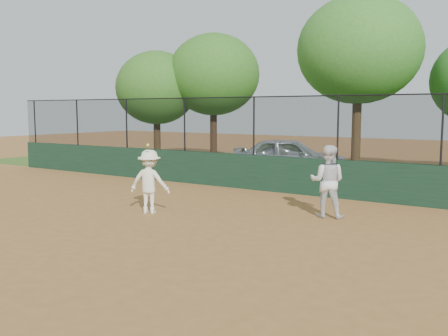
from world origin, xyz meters
The scene contains 10 objects.
ground centered at (0.00, 0.00, 0.00)m, with size 80.00×80.00×0.00m, color #996431.
back_wall centered at (0.00, 6.00, 0.60)m, with size 26.00×0.20×1.20m, color #173420.
grass_strip centered at (0.00, 12.00, 0.00)m, with size 36.00×12.00×0.01m, color #305119.
parked_car centered at (-1.08, 9.99, 0.80)m, with size 1.90×4.71×1.61m, color silver.
player_second centered at (3.33, 3.16, 0.93)m, with size 0.90×0.70×1.86m, color silver.
player_main centered at (-0.77, 1.00, 0.85)m, with size 1.24×0.95×1.89m.
fence_assembly centered at (-0.03, 6.00, 2.24)m, with size 26.00×0.06×2.00m.
tree_0 centered at (-8.90, 10.61, 3.85)m, with size 4.29×3.90×5.71m.
tree_1 centered at (-6.17, 11.74, 4.47)m, with size 4.66×4.24×6.49m.
tree_2 centered at (1.48, 10.73, 5.08)m, with size 4.91×4.47×7.21m.
Camera 1 is at (8.10, -8.79, 2.73)m, focal length 40.00 mm.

